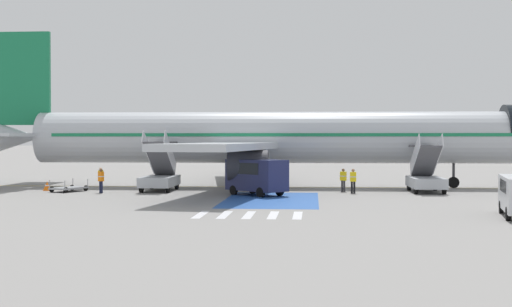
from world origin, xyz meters
name	(u,v)px	position (x,y,z in m)	size (l,w,h in m)	color
ground_plane	(273,187)	(0.00, 0.00, 0.00)	(600.00, 600.00, 0.00)	gray
apron_leadline_yellow	(280,187)	(0.56, -0.43, 0.00)	(0.20, 81.76, 0.01)	gold
apron_stand_patch_blue	(271,200)	(0.56, -11.76, 0.00)	(5.75, 11.62, 0.01)	#2856A8
apron_walkway_bar_0	(201,215)	(-2.44, -20.55, 0.00)	(0.44, 3.60, 0.01)	silver
apron_walkway_bar_1	(225,215)	(-1.24, -20.55, 0.00)	(0.44, 3.60, 0.01)	silver
apron_walkway_bar_2	(249,215)	(-0.04, -20.55, 0.00)	(0.44, 3.60, 0.01)	silver
apron_walkway_bar_3	(273,215)	(1.16, -20.55, 0.00)	(0.44, 3.60, 0.01)	silver
apron_walkway_bar_4	(298,215)	(2.36, -20.55, 0.00)	(0.44, 3.60, 0.01)	silver
airliner	(272,137)	(-0.10, -0.43, 3.85)	(48.07, 34.63, 12.20)	#B7BCC4
boarding_stairs_forward	(426,178)	(10.99, -4.85, 1.00)	(2.25, 5.25, 4.11)	#ADB2BA
boarding_stairs_aft	(160,176)	(-7.89, -5.04, 1.04)	(2.25, 5.25, 4.36)	#ADB2BA
fuel_tanker	(245,156)	(-4.45, 23.39, 1.84)	(3.40, 9.69, 3.63)	#38383D
service_van_0	(257,174)	(-0.63, -8.51, 1.41)	(4.38, 4.24, 2.38)	#1E234C
baggage_cart	(69,188)	(-14.15, -6.29, 0.26)	(2.37, 2.97, 0.87)	gray
ground_crew_0	(353,179)	(5.84, -6.40, 0.97)	(0.43, 0.23, 1.69)	black
ground_crew_1	(101,179)	(-11.46, -7.48, 0.98)	(0.48, 0.45, 1.70)	#191E38
ground_crew_2	(343,179)	(5.23, -5.03, 0.95)	(0.49, 0.40, 1.65)	#2D2D33
ground_crew_3	(101,177)	(-12.56, -3.94, 0.93)	(0.32, 0.47, 1.62)	#2D2D33
traffic_cone_0	(47,186)	(-16.07, -5.43, 0.33)	(0.60, 0.60, 0.67)	orange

